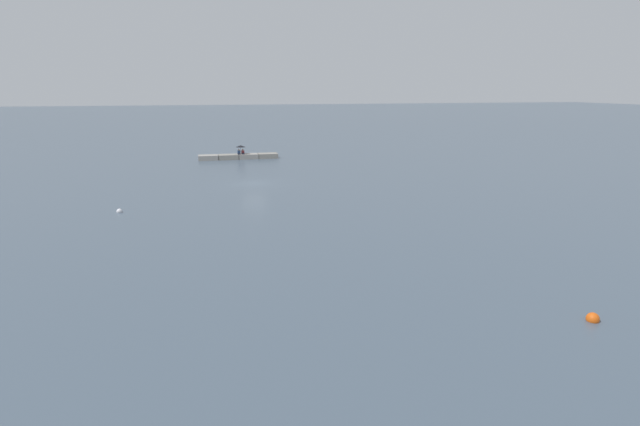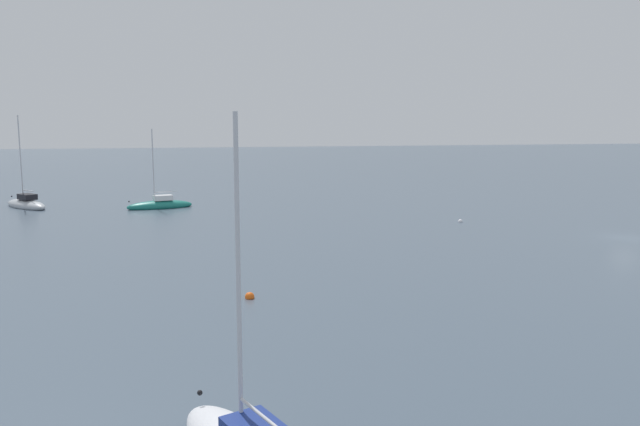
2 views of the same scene
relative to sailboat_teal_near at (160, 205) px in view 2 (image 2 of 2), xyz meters
name	(u,v)px [view 2 (image 2 of 2)]	position (x,y,z in m)	size (l,w,h in m)	color
ground_plane	(625,238)	(-31.77, -40.45, -0.39)	(500.00, 500.00, 0.00)	#475666
sailboat_teal_near	(160,205)	(0.00, 0.00, 0.00)	(3.84, 8.26, 10.10)	#197266
sailboat_grey_far	(26,204)	(4.82, 16.00, 0.04)	(8.55, 6.97, 11.78)	#ADB2B7
mooring_buoy_near	(250,297)	(-42.34, -4.70, -0.29)	(0.56, 0.56, 0.56)	#EA5914
mooring_buoy_mid	(460,221)	(-19.66, -30.38, -0.31)	(0.46, 0.46, 0.46)	white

